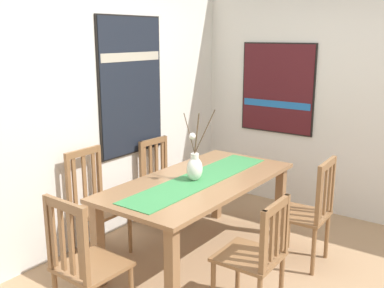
{
  "coord_description": "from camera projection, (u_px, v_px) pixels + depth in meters",
  "views": [
    {
      "loc": [
        -2.94,
        -1.36,
        1.95
      ],
      "look_at": [
        0.04,
        0.82,
        1.05
      ],
      "focal_mm": 41.96,
      "sensor_mm": 36.0,
      "label": 1
    }
  ],
  "objects": [
    {
      "name": "chair_4",
      "position": [
        256.0,
        254.0,
        3.12
      ],
      "size": [
        0.43,
        0.43,
        0.88
      ],
      "color": "brown",
      "rests_on": "ground_plane"
    },
    {
      "name": "chair_1",
      "position": [
        84.0,
        263.0,
        2.96
      ],
      "size": [
        0.43,
        0.43,
        0.96
      ],
      "color": "brown",
      "rests_on": "ground_plane"
    },
    {
      "name": "painting_on_back_wall",
      "position": [
        131.0,
        86.0,
        4.49
      ],
      "size": [
        0.87,
        0.05,
        1.38
      ],
      "color": "black"
    },
    {
      "name": "chair_2",
      "position": [
        95.0,
        203.0,
        4.02
      ],
      "size": [
        0.42,
        0.42,
        0.97
      ],
      "color": "brown",
      "rests_on": "ground_plane"
    },
    {
      "name": "dining_table",
      "position": [
        199.0,
        190.0,
        3.91
      ],
      "size": [
        1.87,
        0.91,
        0.73
      ],
      "color": "#8E6642",
      "rests_on": "ground_plane"
    },
    {
      "name": "centerpiece_vase",
      "position": [
        195.0,
        166.0,
        3.82
      ],
      "size": [
        0.18,
        0.21,
        0.62
      ],
      "color": "silver",
      "rests_on": "dining_table"
    },
    {
      "name": "painting_on_side_wall",
      "position": [
        277.0,
        88.0,
        5.14
      ],
      "size": [
        0.05,
        0.89,
        1.03
      ],
      "color": "black"
    },
    {
      "name": "table_runner",
      "position": [
        200.0,
        179.0,
        3.88
      ],
      "size": [
        1.72,
        0.36,
        0.01
      ],
      "primitive_type": "cube",
      "color": "#388447",
      "rests_on": "dining_table"
    },
    {
      "name": "wall_side",
      "position": [
        358.0,
        94.0,
        4.68
      ],
      "size": [
        0.12,
        6.4,
        2.7
      ],
      "primitive_type": "cube",
      "color": "silver",
      "rests_on": "ground_plane"
    },
    {
      "name": "chair_0",
      "position": [
        163.0,
        179.0,
        4.76
      ],
      "size": [
        0.45,
        0.45,
        0.88
      ],
      "color": "brown",
      "rests_on": "ground_plane"
    },
    {
      "name": "chair_3",
      "position": [
        309.0,
        211.0,
        3.85
      ],
      "size": [
        0.44,
        0.44,
        0.95
      ],
      "color": "brown",
      "rests_on": "ground_plane"
    },
    {
      "name": "wall_back",
      "position": [
        102.0,
        99.0,
        4.29
      ],
      "size": [
        6.4,
        0.12,
        2.7
      ],
      "primitive_type": "cube",
      "color": "silver",
      "rests_on": "ground_plane"
    }
  ]
}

